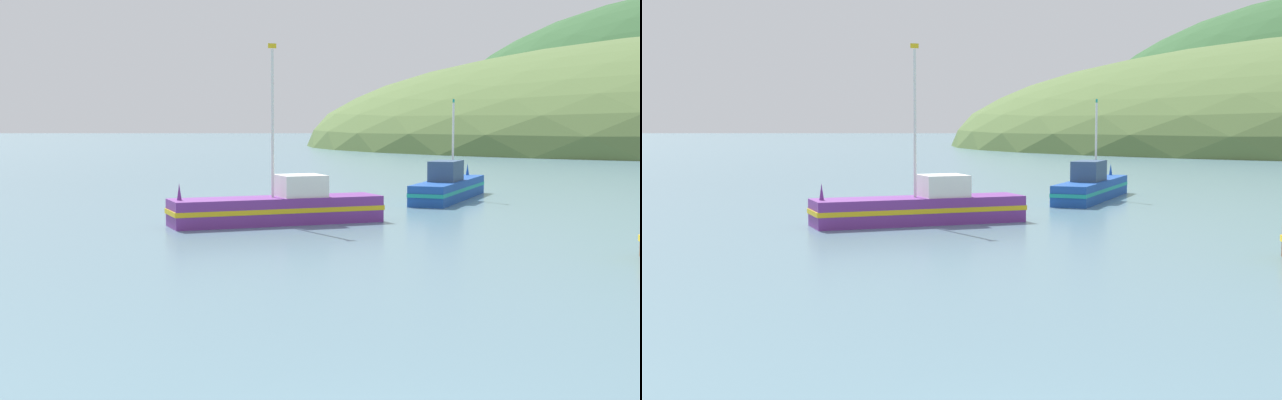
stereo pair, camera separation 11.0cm
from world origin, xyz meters
The scene contains 2 objects.
fishing_boat_purple centered at (-2.89, 26.77, 0.71)m, with size 9.35×5.34×7.62m.
fishing_boat_blue centered at (5.99, 38.25, 0.72)m, with size 5.61×10.56×5.61m.
Camera 1 is at (-0.94, -10.35, 4.38)m, focal length 49.02 mm.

